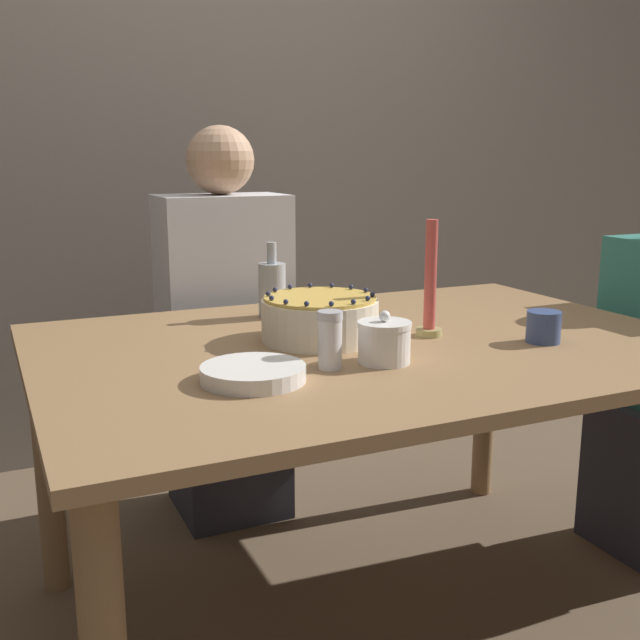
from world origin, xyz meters
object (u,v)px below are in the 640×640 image
at_px(candle, 430,289).
at_px(sugar_shaker, 330,340).
at_px(bottle, 272,289).
at_px(cake, 320,318).
at_px(person_man_blue_shirt, 225,350).
at_px(sugar_bowl, 384,342).

bearing_deg(candle, sugar_shaker, -155.18).
distance_m(sugar_shaker, bottle, 0.53).
relative_size(sugar_shaker, candle, 0.43).
distance_m(cake, candle, 0.28).
xyz_separation_m(cake, person_man_blue_shirt, (-0.02, 0.69, -0.24)).
distance_m(bottle, person_man_blue_shirt, 0.48).
xyz_separation_m(sugar_bowl, sugar_shaker, (-0.12, 0.01, 0.02)).
xyz_separation_m(sugar_shaker, candle, (0.34, 0.16, 0.05)).
height_order(cake, person_man_blue_shirt, person_man_blue_shirt).
bearing_deg(sugar_shaker, sugar_bowl, -3.44).
xyz_separation_m(bottle, person_man_blue_shirt, (-0.01, 0.39, -0.26)).
relative_size(cake, sugar_shaker, 2.29).
relative_size(sugar_shaker, person_man_blue_shirt, 0.10).
distance_m(sugar_bowl, sugar_shaker, 0.13).
height_order(cake, sugar_shaker, sugar_shaker).
xyz_separation_m(cake, sugar_shaker, (-0.08, -0.23, 0.01)).
xyz_separation_m(sugar_bowl, candle, (0.22, 0.17, 0.07)).
bearing_deg(sugar_shaker, cake, 70.23).
distance_m(cake, bottle, 0.29).
distance_m(sugar_shaker, person_man_blue_shirt, 0.95).
distance_m(cake, sugar_shaker, 0.24).
xyz_separation_m(cake, sugar_bowl, (0.04, -0.24, -0.01)).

